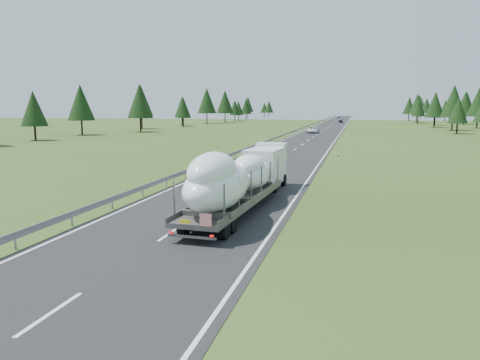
% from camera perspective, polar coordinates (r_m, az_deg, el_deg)
% --- Properties ---
extents(ground, '(400.00, 400.00, 0.00)m').
position_cam_1_polar(ground, '(22.44, -8.41, -6.41)').
color(ground, '#2F4617').
rests_on(ground, ground).
extents(road_surface, '(10.00, 400.00, 0.02)m').
position_cam_1_polar(road_surface, '(120.40, 10.12, 5.97)').
color(road_surface, black).
rests_on(road_surface, ground).
extents(guardrail, '(0.10, 400.00, 0.76)m').
position_cam_1_polar(guardrail, '(120.80, 7.60, 6.32)').
color(guardrail, slate).
rests_on(guardrail, ground).
extents(marker_posts, '(0.13, 350.08, 1.00)m').
position_cam_1_polar(marker_posts, '(175.06, 13.55, 6.91)').
color(marker_posts, silver).
rests_on(marker_posts, ground).
extents(highway_sign, '(0.08, 0.90, 2.60)m').
position_cam_1_polar(highway_sign, '(100.06, 13.47, 6.32)').
color(highway_sign, slate).
rests_on(highway_sign, ground).
extents(tree_line_left, '(14.72, 283.33, 12.59)m').
position_cam_1_polar(tree_line_left, '(137.69, -8.63, 9.18)').
color(tree_line_left, black).
rests_on(tree_line_left, ground).
extents(boat_truck, '(3.08, 17.42, 3.81)m').
position_cam_1_polar(boat_truck, '(26.61, 0.05, 0.45)').
color(boat_truck, silver).
rests_on(boat_truck, ground).
extents(distant_van, '(2.58, 5.34, 1.47)m').
position_cam_1_polar(distant_van, '(107.90, 8.89, 6.06)').
color(distant_van, silver).
rests_on(distant_van, ground).
extents(distant_car_dark, '(1.82, 3.89, 1.29)m').
position_cam_1_polar(distant_car_dark, '(181.57, 12.18, 7.05)').
color(distant_car_dark, black).
rests_on(distant_car_dark, ground).
extents(distant_car_blue, '(1.63, 4.42, 1.44)m').
position_cam_1_polar(distant_car_blue, '(256.76, 11.86, 7.56)').
color(distant_car_blue, '#1A1B4A').
rests_on(distant_car_blue, ground).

